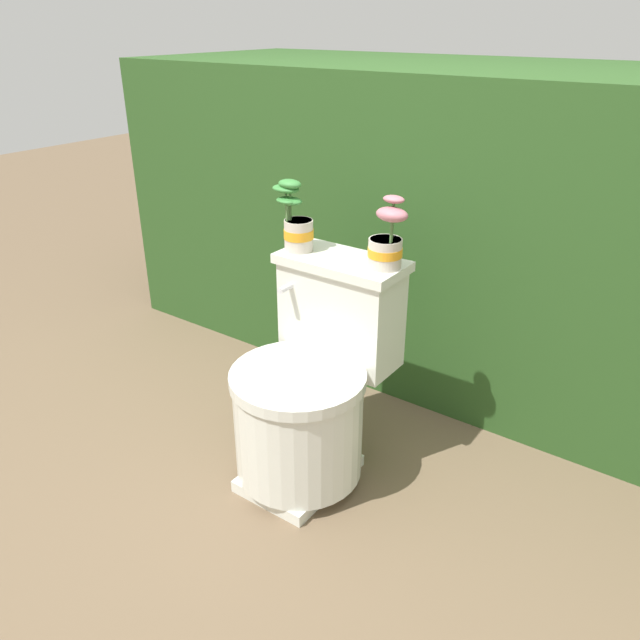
{
  "coord_description": "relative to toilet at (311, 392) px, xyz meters",
  "views": [
    {
      "loc": [
        0.95,
        -1.32,
        1.38
      ],
      "look_at": [
        -0.05,
        0.08,
        0.54
      ],
      "focal_mm": 35.0,
      "sensor_mm": 36.0,
      "label": 1
    }
  ],
  "objects": [
    {
      "name": "potted_plant_midleft",
      "position": [
        0.15,
        0.17,
        0.48
      ],
      "size": [
        0.13,
        0.11,
        0.22
      ],
      "color": "beige",
      "rests_on": "toilet"
    },
    {
      "name": "potted_plant_left",
      "position": [
        -0.16,
        0.14,
        0.49
      ],
      "size": [
        0.13,
        0.1,
        0.23
      ],
      "color": "beige",
      "rests_on": "toilet"
    },
    {
      "name": "ground_plane",
      "position": [
        0.05,
        -0.03,
        -0.3
      ],
      "size": [
        12.0,
        12.0,
        0.0
      ],
      "primitive_type": "plane",
      "color": "brown"
    },
    {
      "name": "hedge_backdrop",
      "position": [
        0.05,
        1.09,
        0.31
      ],
      "size": [
        2.99,
        1.1,
        1.21
      ],
      "color": "#284C1E",
      "rests_on": "ground"
    },
    {
      "name": "toilet",
      "position": [
        0.0,
        0.0,
        0.0
      ],
      "size": [
        0.42,
        0.54,
        0.7
      ],
      "color": "silver",
      "rests_on": "ground"
    }
  ]
}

